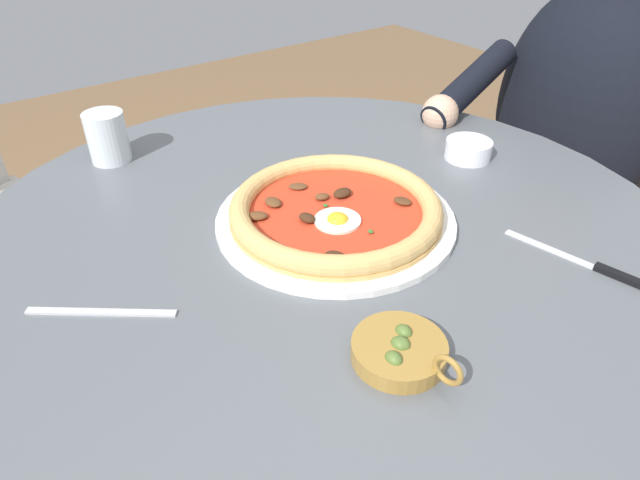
% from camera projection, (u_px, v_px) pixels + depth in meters
% --- Properties ---
extents(dining_table, '(1.01, 1.01, 0.74)m').
position_uv_depth(dining_table, '(323.00, 316.00, 0.87)').
color(dining_table, '#565B60').
rests_on(dining_table, ground).
extents(pizza_on_plate, '(0.34, 0.34, 0.04)m').
position_uv_depth(pizza_on_plate, '(336.00, 212.00, 0.77)').
color(pizza_on_plate, white).
rests_on(pizza_on_plate, dining_table).
extents(water_glass, '(0.07, 0.07, 0.08)m').
position_uv_depth(water_glass, '(108.00, 140.00, 0.92)').
color(water_glass, silver).
rests_on(water_glass, dining_table).
extents(steak_knife, '(0.21, 0.05, 0.01)m').
position_uv_depth(steak_knife, '(610.00, 273.00, 0.68)').
color(steak_knife, silver).
rests_on(steak_knife, dining_table).
extents(ramekin_capers, '(0.08, 0.08, 0.03)m').
position_uv_depth(ramekin_capers, '(468.00, 149.00, 0.94)').
color(ramekin_capers, white).
rests_on(ramekin_capers, dining_table).
extents(olive_pan, '(0.12, 0.10, 0.04)m').
position_uv_depth(olive_pan, '(400.00, 351.00, 0.56)').
color(olive_pan, olive).
rests_on(olive_pan, dining_table).
extents(fork_utensil, '(0.11, 0.14, 0.00)m').
position_uv_depth(fork_utensil, '(101.00, 312.00, 0.62)').
color(fork_utensil, '#BCBCC1').
rests_on(fork_utensil, dining_table).
extents(diner_person, '(0.37, 0.51, 1.15)m').
position_uv_depth(diner_person, '(550.00, 199.00, 1.30)').
color(diner_person, '#282833').
rests_on(diner_person, ground).
extents(cafe_chair_diner, '(0.45, 0.45, 0.83)m').
position_uv_depth(cafe_chair_diner, '(581.00, 177.00, 1.37)').
color(cafe_chair_diner, '#504A45').
rests_on(cafe_chair_diner, ground).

